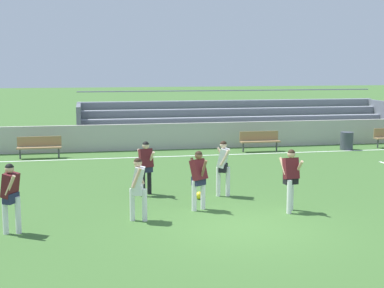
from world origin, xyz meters
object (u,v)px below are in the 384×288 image
trash_bin (347,141)px  player_dark_on_ball (11,192)px  bench_near_wall_gap (39,145)px  player_dark_trailing_run (199,175)px  soccer_ball (199,195)px  player_white_overlapping (223,163)px  player_dark_dropping_back (291,175)px  bench_far_left (260,139)px  player_white_challenging (138,184)px  player_dark_pressing_high (146,163)px  bleacher_stand (237,120)px

trash_bin → player_dark_on_ball: size_ratio=0.49×
bench_near_wall_gap → player_dark_trailing_run: 10.57m
bench_near_wall_gap → soccer_ball: size_ratio=8.18×
bench_near_wall_gap → player_white_overlapping: 9.91m
player_dark_dropping_back → trash_bin: bearing=56.6°
bench_far_left → bench_near_wall_gap: (-9.58, 0.00, 0.00)m
bench_near_wall_gap → player_white_challenging: (3.18, -10.10, 0.40)m
player_dark_pressing_high → player_dark_dropping_back: 4.41m
soccer_ball → player_white_overlapping: bearing=16.6°
player_dark_pressing_high → player_dark_on_ball: 4.73m
player_white_challenging → player_dark_on_ball: 3.03m
trash_bin → soccer_ball: size_ratio=3.68×
bleacher_stand → bench_near_wall_gap: bleacher_stand is taller
bench_far_left → trash_bin: bearing=-3.5°
player_white_overlapping → player_white_challenging: player_white_overlapping is taller
player_dark_dropping_back → player_dark_on_ball: size_ratio=1.02×
player_dark_trailing_run → trash_bin: bearing=46.0°
trash_bin → player_dark_pressing_high: size_ratio=0.50×
player_dark_dropping_back → bench_near_wall_gap: bearing=125.9°
bleacher_stand → player_dark_trailing_run: (-4.74, -13.27, -0.09)m
player_white_challenging → player_dark_on_ball: (-2.99, -0.52, 0.04)m
player_dark_pressing_high → soccer_ball: 1.87m
bleacher_stand → player_dark_on_ball: (-9.42, -14.52, -0.06)m
bleacher_stand → bench_near_wall_gap: bearing=-157.9°
bench_near_wall_gap → player_dark_on_ball: (0.19, -10.62, 0.44)m
trash_bin → soccer_ball: trash_bin is taller
bleacher_stand → bench_far_left: bearing=-90.5°
bench_near_wall_gap → soccer_ball: 9.67m
trash_bin → player_white_overlapping: (-7.76, -7.70, 0.59)m
player_dark_dropping_back → soccer_ball: (-2.10, 1.82, -0.90)m
bench_near_wall_gap → player_dark_pressing_high: bearing=-63.7°
bleacher_stand → player_white_overlapping: bleacher_stand is taller
bench_far_left → player_dark_trailing_run: (-4.71, -9.37, 0.41)m
bench_far_left → player_white_overlapping: bearing=-114.8°
bench_near_wall_gap → player_dark_trailing_run: size_ratio=1.11×
bench_far_left → trash_bin: 4.10m
bench_far_left → soccer_ball: bench_far_left is taller
player_white_overlapping → player_dark_on_ball: (-5.71, -2.67, -0.00)m
bench_near_wall_gap → player_dark_dropping_back: (7.23, -10.00, 0.46)m
bench_far_left → player_white_challenging: size_ratio=1.12×
bench_far_left → player_dark_dropping_back: player_dark_dropping_back is taller
player_dark_trailing_run → player_dark_on_ball: player_dark_on_ball is taller
player_dark_dropping_back → player_dark_on_ball: bearing=-175.0°
soccer_ball → player_white_challenging: bearing=-135.5°
bench_far_left → player_dark_trailing_run: 10.49m
bench_near_wall_gap → player_white_challenging: bearing=-72.5°
player_white_overlapping → soccer_ball: (-0.77, -0.23, -0.88)m
bench_far_left → trash_bin: (4.09, -0.25, -0.14)m
player_white_challenging → bench_near_wall_gap: bearing=107.5°
player_dark_dropping_back → player_dark_pressing_high: bearing=144.0°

